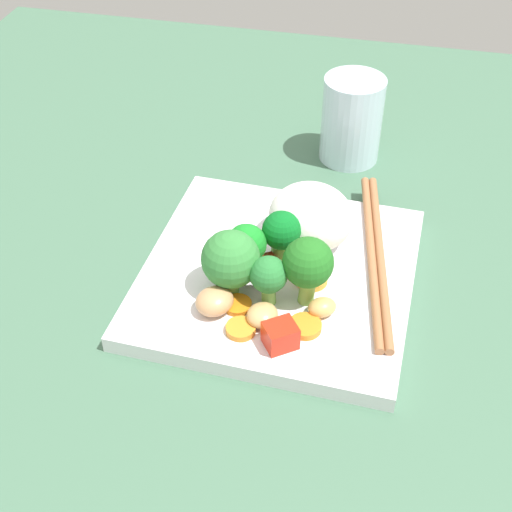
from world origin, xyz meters
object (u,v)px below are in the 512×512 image
object	(u,v)px
chopstick_pair	(376,255)
broccoli_floret_4	(231,260)
carrot_slice_1	(238,305)
drinking_glass	(352,120)
rice_mound	(311,217)
square_plate	(278,275)

from	to	relation	value
chopstick_pair	broccoli_floret_4	bearing A→B (deg)	110.95
carrot_slice_1	drinking_glass	distance (cm)	29.27
rice_mound	drinking_glass	xyz separation A→B (cm)	(1.57, 18.08, 0.34)
rice_mound	chopstick_pair	size ratio (longest dim) A/B	0.34
square_plate	carrot_slice_1	bearing A→B (deg)	-113.75
square_plate	chopstick_pair	distance (cm)	9.40
rice_mound	chopstick_pair	bearing A→B (deg)	-9.82
carrot_slice_1	drinking_glass	bearing A→B (deg)	77.81
square_plate	broccoli_floret_4	distance (cm)	6.58
broccoli_floret_4	chopstick_pair	xyz separation A→B (cm)	(12.22, 7.10, -3.01)
carrot_slice_1	square_plate	bearing A→B (deg)	66.25
square_plate	rice_mound	xyz separation A→B (cm)	(2.09, 4.71, 3.78)
carrot_slice_1	drinking_glass	world-z (taller)	drinking_glass
rice_mound	carrot_slice_1	world-z (taller)	rice_mound
chopstick_pair	rice_mound	bearing A→B (deg)	70.95
square_plate	chopstick_pair	bearing A→B (deg)	22.56
square_plate	carrot_slice_1	size ratio (longest dim) A/B	9.87
carrot_slice_1	rice_mound	bearing A→B (deg)	66.16
chopstick_pair	drinking_glass	world-z (taller)	drinking_glass
chopstick_pair	square_plate	bearing A→B (deg)	103.33
broccoli_floret_4	rice_mound	bearing A→B (deg)	55.32
square_plate	carrot_slice_1	xyz separation A→B (cm)	(-2.49, -5.66, 1.06)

